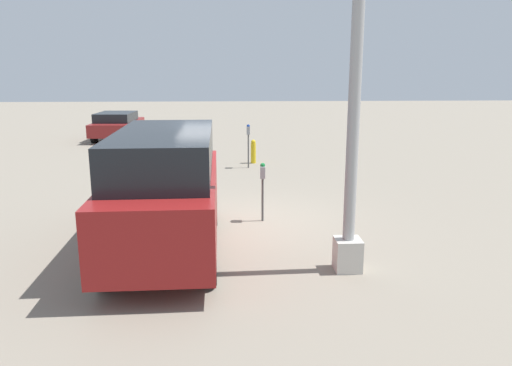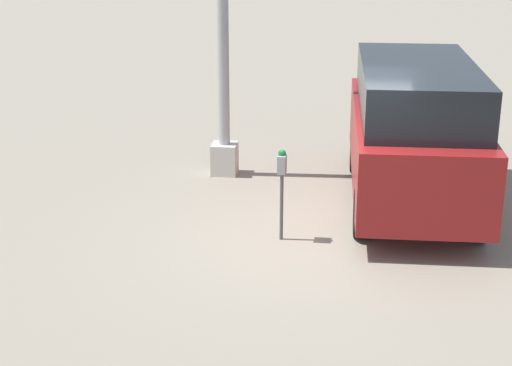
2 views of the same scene
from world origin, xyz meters
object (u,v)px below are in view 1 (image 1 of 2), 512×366
at_px(parking_meter_near, 263,178).
at_px(parking_meter_far, 248,136).
at_px(lamp_post, 353,136).
at_px(fire_hydrant, 253,151).
at_px(parked_van, 166,188).
at_px(car_distant, 117,125).

height_order(parking_meter_near, parking_meter_far, parking_meter_far).
bearing_deg(parking_meter_near, parking_meter_far, -176.01).
relative_size(lamp_post, fire_hydrant, 7.16).
xyz_separation_m(parking_meter_far, parked_van, (7.83, -1.78, 0.11)).
bearing_deg(parked_van, fire_hydrant, 165.64).
height_order(parking_meter_far, lamp_post, lamp_post).
relative_size(parking_meter_near, parked_van, 0.27).
bearing_deg(parking_meter_near, lamp_post, 26.99).
bearing_deg(fire_hydrant, lamp_post, 6.95).
bearing_deg(parked_van, lamp_post, 69.74).
relative_size(parking_meter_near, car_distant, 0.34).
distance_m(parked_van, fire_hydrant, 8.93).
xyz_separation_m(parking_meter_far, car_distant, (-7.19, -6.00, -0.41)).
bearing_deg(lamp_post, parking_meter_near, -155.87).
bearing_deg(car_distant, parking_meter_far, -137.38).
xyz_separation_m(parking_meter_near, parked_van, (1.77, -1.90, 0.23)).
distance_m(lamp_post, parked_van, 3.52).
height_order(parking_meter_near, lamp_post, lamp_post).
bearing_deg(parked_van, parking_meter_far, 165.72).
distance_m(lamp_post, fire_hydrant, 10.00).
bearing_deg(parking_meter_far, lamp_post, 11.75).
height_order(parking_meter_near, car_distant, parking_meter_near).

